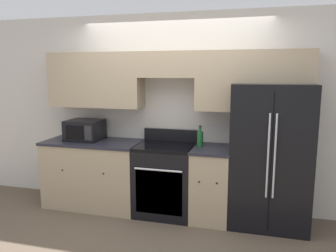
{
  "coord_description": "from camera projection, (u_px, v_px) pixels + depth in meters",
  "views": [
    {
      "loc": [
        1.04,
        -3.63,
        1.84
      ],
      "look_at": [
        0.0,
        0.31,
        1.16
      ],
      "focal_mm": 35.0,
      "sensor_mm": 36.0,
      "label": 1
    }
  ],
  "objects": [
    {
      "name": "ground_plane",
      "position": [
        162.0,
        223.0,
        4.02
      ],
      "size": [
        12.0,
        12.0,
        0.0
      ],
      "primitive_type": "plane",
      "color": "brown"
    },
    {
      "name": "wall_back",
      "position": [
        173.0,
        100.0,
        4.35
      ],
      "size": [
        8.0,
        0.39,
        2.6
      ],
      "color": "beige",
      "rests_on": "ground_plane"
    },
    {
      "name": "lower_cabinets_left",
      "position": [
        94.0,
        173.0,
        4.51
      ],
      "size": [
        1.32,
        0.64,
        0.91
      ],
      "color": "tan",
      "rests_on": "ground_plane"
    },
    {
      "name": "lower_cabinets_right",
      "position": [
        211.0,
        183.0,
        4.1
      ],
      "size": [
        0.48,
        0.64,
        0.91
      ],
      "color": "tan",
      "rests_on": "ground_plane"
    },
    {
      "name": "oven_range",
      "position": [
        165.0,
        179.0,
        4.25
      ],
      "size": [
        0.74,
        0.65,
        1.07
      ],
      "color": "black",
      "rests_on": "ground_plane"
    },
    {
      "name": "refrigerator",
      "position": [
        269.0,
        155.0,
        3.94
      ],
      "size": [
        0.91,
        0.8,
        1.71
      ],
      "color": "black",
      "rests_on": "ground_plane"
    },
    {
      "name": "microwave",
      "position": [
        85.0,
        130.0,
        4.48
      ],
      "size": [
        0.46,
        0.41,
        0.28
      ],
      "color": "black",
      "rests_on": "lower_cabinets_left"
    },
    {
      "name": "bottle",
      "position": [
        200.0,
        138.0,
        4.09
      ],
      "size": [
        0.08,
        0.08,
        0.27
      ],
      "color": "#195928",
      "rests_on": "lower_cabinets_right"
    }
  ]
}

